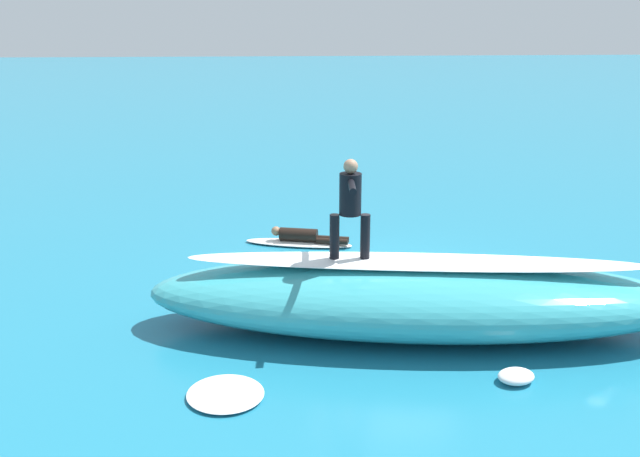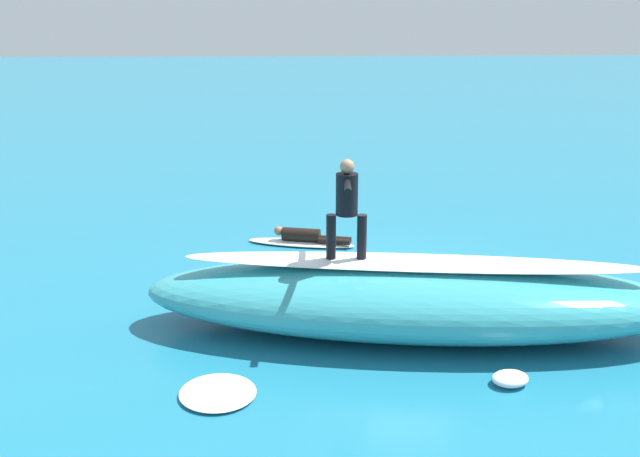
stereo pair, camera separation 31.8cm
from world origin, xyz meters
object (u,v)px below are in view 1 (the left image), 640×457
Objects in this scene: surfer_paddling at (304,236)px; surfer_riding at (350,202)px; surfboard_riding at (350,261)px; surfboard_paddling at (299,243)px.

surfer_riding is at bearing 110.36° from surfer_paddling.
surfboard_riding is at bearing 110.36° from surfer_paddling.
surfboard_riding is 0.81× the size of surfboard_paddling.
surfer_riding is at bearing -177.04° from surfboard_riding.
surfboard_riding is 4.45m from surfboard_paddling.
surfer_riding is 4.77m from surfboard_paddling.
surfboard_riding is 0.94m from surfer_riding.
surfboard_riding is 1.20× the size of surfer_riding.
surfer_paddling is at bearing -79.98° from surfboard_riding.
surfer_paddling is (0.52, -4.24, -0.92)m from surfboard_riding.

